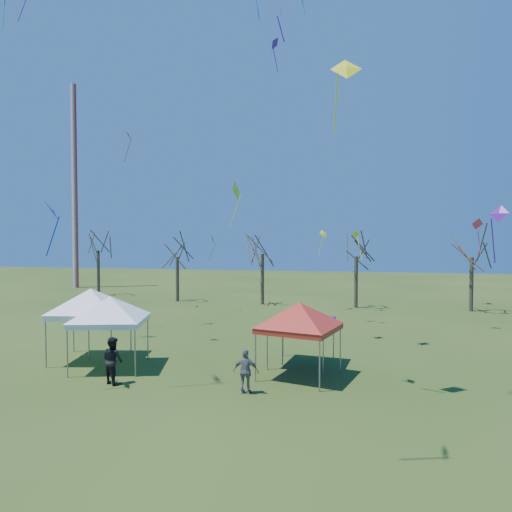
{
  "coord_description": "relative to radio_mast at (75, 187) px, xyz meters",
  "views": [
    {
      "loc": [
        5.89,
        -16.49,
        5.89
      ],
      "look_at": [
        1.67,
        3.0,
        5.19
      ],
      "focal_mm": 32.0,
      "sensor_mm": 36.0,
      "label": 1
    }
  ],
  "objects": [
    {
      "name": "kite_13",
      "position": [
        22.37,
        -14.27,
        -6.55
      ],
      "size": [
        0.68,
        0.96,
        2.31
      ],
      "rotation": [
        0.0,
        0.0,
        1.79
      ],
      "color": "green",
      "rests_on": "ground"
    },
    {
      "name": "tree_1",
      "position": [
        17.23,
        -9.35,
        -6.71
      ],
      "size": [
        3.42,
        3.42,
        7.54
      ],
      "color": "#3D2D21",
      "rests_on": "ground"
    },
    {
      "name": "tree_0",
      "position": [
        7.15,
        -6.62,
        -6.01
      ],
      "size": [
        3.83,
        3.83,
        8.44
      ],
      "color": "#3D2D21",
      "rests_on": "ground"
    },
    {
      "name": "kite_17",
      "position": [
        40.08,
        -28.61,
        -5.51
      ],
      "size": [
        0.91,
        0.84,
        2.6
      ],
      "rotation": [
        0.0,
        0.0,
        5.62
      ],
      "color": "#6417A1",
      "rests_on": "ground"
    },
    {
      "name": "kite_12",
      "position": [
        43.29,
        -11.82,
        -5.39
      ],
      "size": [
        1.12,
        0.86,
        3.15
      ],
      "rotation": [
        0.0,
        0.0,
        3.54
      ],
      "color": "#E6336C",
      "rests_on": "ground"
    },
    {
      "name": "person_dark",
      "position": [
        24.21,
        -33.62,
        -11.54
      ],
      "size": [
        1.16,
        1.07,
        1.92
      ],
      "primitive_type": "imported",
      "rotation": [
        0.0,
        0.0,
        2.68
      ],
      "color": "black",
      "rests_on": "ground"
    },
    {
      "name": "person_grey",
      "position": [
        29.84,
        -33.64,
        -11.65
      ],
      "size": [
        1.0,
        0.42,
        1.71
      ],
      "primitive_type": "imported",
      "rotation": [
        0.0,
        0.0,
        3.14
      ],
      "color": "slate",
      "rests_on": "ground"
    },
    {
      "name": "kite_19",
      "position": [
        31.33,
        -11.95,
        -6.11
      ],
      "size": [
        0.97,
        0.99,
        2.22
      ],
      "rotation": [
        0.0,
        0.0,
        0.82
      ],
      "color": "yellow",
      "rests_on": "ground"
    },
    {
      "name": "kite_1",
      "position": [
        22.51,
        -34.97,
        -5.5
      ],
      "size": [
        1.07,
        1.14,
        2.17
      ],
      "rotation": [
        0.0,
        0.0,
        2.22
      ],
      "color": "blue",
      "rests_on": "ground"
    },
    {
      "name": "radio_mast",
      "position": [
        0.0,
        0.0,
        0.0
      ],
      "size": [
        0.7,
        0.7,
        25.0
      ],
      "primitive_type": "cylinder",
      "color": "silver",
      "rests_on": "ground"
    },
    {
      "name": "tent_white_west",
      "position": [
        21.23,
        -30.43,
        -9.23
      ],
      "size": [
        4.52,
        4.52,
        4.06
      ],
      "rotation": [
        0.0,
        0.0,
        0.19
      ],
      "color": "gray",
      "rests_on": "ground"
    },
    {
      "name": "ground",
      "position": [
        28.0,
        -34.0,
        -12.5
      ],
      "size": [
        140.0,
        140.0,
        0.0
      ],
      "primitive_type": "plane",
      "color": "#2C4415",
      "rests_on": "ground"
    },
    {
      "name": "tent_red",
      "position": [
        31.6,
        -31.15,
        -9.49
      ],
      "size": [
        4.09,
        4.09,
        3.73
      ],
      "rotation": [
        0.0,
        0.0,
        -0.26
      ],
      "color": "gray",
      "rests_on": "ground"
    },
    {
      "name": "tree_3",
      "position": [
        34.03,
        -9.96,
        -6.42
      ],
      "size": [
        3.59,
        3.59,
        7.91
      ],
      "color": "#3D2D21",
      "rests_on": "ground"
    },
    {
      "name": "tent_white_mid",
      "position": [
        22.93,
        -31.56,
        -9.41
      ],
      "size": [
        4.2,
        4.2,
        3.83
      ],
      "rotation": [
        0.0,
        0.0,
        0.26
      ],
      "color": "gray",
      "rests_on": "ground"
    },
    {
      "name": "kite_2",
      "position": [
        15.11,
        -14.85,
        2.31
      ],
      "size": [
        1.05,
        1.34,
        2.93
      ],
      "rotation": [
        0.0,
        0.0,
        1.96
      ],
      "color": "red",
      "rests_on": "ground"
    },
    {
      "name": "kite_25",
      "position": [
        31.13,
        -33.25,
        1.99
      ],
      "size": [
        0.37,
        0.67,
        1.44
      ],
      "rotation": [
        0.0,
        0.0,
        4.99
      ],
      "color": "#5D18AA",
      "rests_on": "ground"
    },
    {
      "name": "tree_4",
      "position": [
        43.36,
        -10.0,
        -6.44
      ],
      "size": [
        3.58,
        3.58,
        7.89
      ],
      "color": "#3D2D21",
      "rests_on": "ground"
    },
    {
      "name": "tent_blue",
      "position": [
        31.48,
        -29.21,
        -10.51
      ],
      "size": [
        3.08,
        3.08,
        2.16
      ],
      "rotation": [
        0.0,
        0.0,
        -0.13
      ],
      "color": "gray",
      "rests_on": "ground"
    },
    {
      "name": "kite_11",
      "position": [
        26.26,
        -21.24,
        -3.37
      ],
      "size": [
        0.84,
        1.43,
        3.14
      ],
      "rotation": [
        0.0,
        0.0,
        1.5
      ],
      "color": "#E7F619",
      "rests_on": "ground"
    },
    {
      "name": "kite_18",
      "position": [
        29.46,
        -25.16,
        4.28
      ],
      "size": [
        0.56,
        0.79,
        1.87
      ],
      "rotation": [
        0.0,
        0.0,
        4.53
      ],
      "color": "#5018AD",
      "rests_on": "ground"
    },
    {
      "name": "tree_2",
      "position": [
        25.63,
        -9.62,
        -6.21
      ],
      "size": [
        3.71,
        3.71,
        8.18
      ],
      "color": "#3D2D21",
      "rests_on": "ground"
    },
    {
      "name": "kite_22",
      "position": [
        34.01,
        -12.12,
        -6.24
      ],
      "size": [
        0.91,
        0.85,
        2.46
      ],
      "rotation": [
        0.0,
        0.0,
        3.71
      ],
      "color": "#FEFF1A",
      "rests_on": "ground"
    },
    {
      "name": "kite_27",
      "position": [
        33.54,
        -33.62,
        -0.47
      ],
      "size": [
        1.24,
        0.91,
        2.76
      ],
      "rotation": [
        0.0,
        0.0,
        0.15
      ],
      "color": "#FFFB1A",
      "rests_on": "ground"
    }
  ]
}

